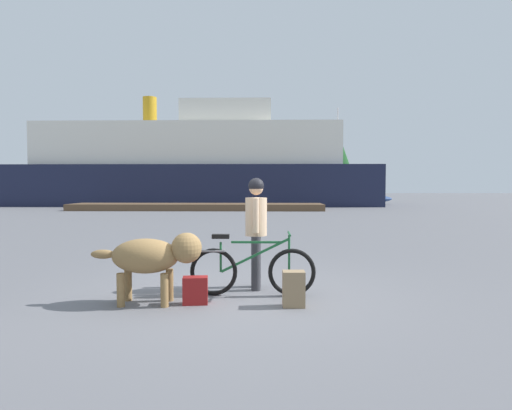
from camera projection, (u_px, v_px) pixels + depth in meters
name	position (u px, v px, depth m)	size (l,w,h in m)	color
ground_plane	(235.00, 296.00, 5.94)	(160.00, 160.00, 0.00)	slate
bicycle	(251.00, 270.00, 5.96)	(1.76, 0.44, 0.89)	black
person_cyclist	(256.00, 223.00, 6.34)	(0.32, 0.53, 1.65)	#333338
dog	(154.00, 256.00, 5.53)	(1.45, 0.53, 0.93)	olive
backpack	(294.00, 289.00, 5.42)	(0.28, 0.20, 0.46)	#8C7251
handbag_pannier	(195.00, 290.00, 5.54)	(0.32, 0.18, 0.36)	maroon
dock_pier	(197.00, 207.00, 26.73)	(15.69, 2.64, 0.40)	brown
ferry_boat	(194.00, 167.00, 34.56)	(28.71, 8.76, 8.66)	#191E38
sailboat_moored	(337.00, 198.00, 34.66)	(8.86, 2.48, 7.80)	navy
pine_tree_far_left	(173.00, 155.00, 55.95)	(3.19, 3.19, 8.85)	#4C331E
pine_tree_center	(242.00, 144.00, 54.70)	(3.19, 3.19, 11.23)	#4C331E
pine_tree_far_right	(335.00, 147.00, 54.16)	(4.28, 4.28, 9.55)	#4C331E
pine_tree_mid_back	(311.00, 150.00, 56.80)	(3.88, 3.88, 9.75)	#4C331E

